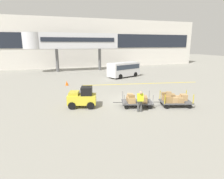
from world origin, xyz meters
TOP-DOWN VIEW (x-y plane):
  - ground_plane at (0.00, 0.00)m, footprint 120.00×120.00m
  - apron_lead_line at (3.99, 6.41)m, footprint 14.02×2.62m
  - terminal_building at (0.00, 25.98)m, footprint 52.43×2.51m
  - jet_bridge at (-3.09, 19.99)m, footprint 15.72×3.00m
  - baggage_tug at (-4.22, -0.05)m, footprint 2.32×1.72m
  - baggage_cart_lead at (-0.28, -1.23)m, footprint 3.08×1.99m
  - baggage_cart_middle at (2.54, -2.01)m, footprint 3.08×1.99m
  - baggage_handler at (-0.56, -2.39)m, footprint 0.50×0.51m
  - shuttle_van at (3.71, 11.50)m, footprint 5.16×3.54m
  - safety_cone_near at (-4.68, 8.22)m, footprint 0.36×0.36m

SIDE VIEW (x-z plane):
  - ground_plane at x=0.00m, z-range 0.00..0.00m
  - apron_lead_line at x=3.99m, z-range 0.00..0.01m
  - safety_cone_near at x=-4.68m, z-range 0.00..0.55m
  - baggage_cart_lead at x=-0.28m, z-range -0.04..1.06m
  - baggage_cart_middle at x=2.54m, z-range -0.06..1.17m
  - baggage_tug at x=-4.22m, z-range -0.04..1.54m
  - baggage_handler at x=-0.56m, z-range 0.08..1.65m
  - shuttle_van at x=3.71m, z-range 0.19..2.28m
  - terminal_building at x=0.00m, z-range 0.01..9.67m
  - jet_bridge at x=-3.09m, z-range 1.89..8.38m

